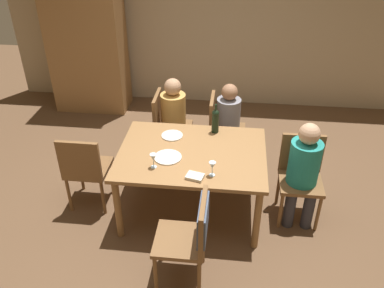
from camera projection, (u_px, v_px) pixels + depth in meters
ground_plane at (192, 208)px, 4.55m from camera, size 10.00×10.00×0.00m
rear_room_partition at (212, 19)px, 6.13m from camera, size 6.40×0.12×2.70m
armoire_cabinet at (87, 40)px, 6.07m from camera, size 1.18×0.62×2.18m
dining_table at (192, 159)px, 4.19m from camera, size 1.51×1.13×0.75m
chair_right_end at (301, 172)px, 4.23m from camera, size 0.44×0.44×0.92m
chair_far_right at (221, 126)px, 5.03m from camera, size 0.44×0.44×0.92m
chair_far_left at (167, 123)px, 5.09m from camera, size 0.44×0.44×0.92m
chair_near at (194, 230)px, 3.42m from camera, size 0.46×0.44×0.92m
chair_left_end at (85, 167)px, 4.29m from camera, size 0.44×0.44×0.92m
person_woman_host at (304, 168)px, 4.06m from camera, size 0.32×0.36×1.16m
person_man_bearded at (230, 119)px, 4.96m from camera, size 0.34×0.29×1.10m
person_man_guest at (175, 115)px, 5.01m from camera, size 0.35×0.31×1.14m
wine_bottle_tall_green at (215, 120)px, 4.40m from camera, size 0.08×0.08×0.34m
wine_glass_near_left at (153, 158)px, 3.87m from camera, size 0.07×0.07×0.15m
wine_glass_centre at (212, 166)px, 3.76m from camera, size 0.07×0.07×0.15m
dinner_plate_host at (168, 157)px, 4.05m from camera, size 0.28×0.28×0.01m
dinner_plate_guest_left at (172, 136)px, 4.40m from camera, size 0.23×0.23×0.01m
folded_napkin at (195, 177)px, 3.77m from camera, size 0.18×0.16×0.03m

